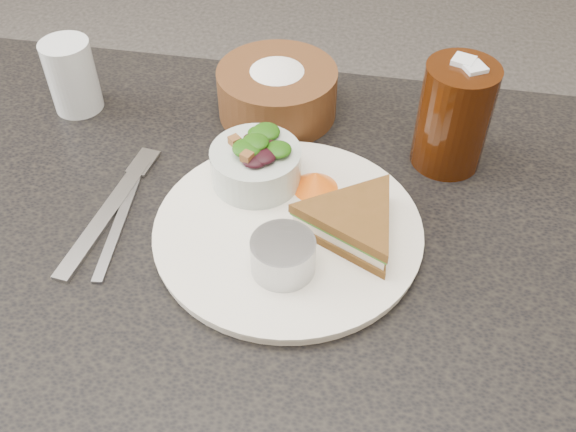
{
  "coord_description": "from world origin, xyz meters",
  "views": [
    {
      "loc": [
        0.15,
        -0.49,
        1.29
      ],
      "look_at": [
        0.06,
        0.0,
        0.78
      ],
      "focal_mm": 40.0,
      "sensor_mm": 36.0,
      "label": 1
    }
  ],
  "objects_px": {
    "salad_bowl": "(256,160)",
    "cola_glass": "(455,113)",
    "sandwich": "(354,222)",
    "bread_basket": "(277,85)",
    "water_glass": "(72,76)",
    "dressing_ramekin": "(283,256)",
    "dinner_plate": "(288,230)",
    "dining_table": "(249,393)"
  },
  "relations": [
    {
      "from": "dressing_ramekin",
      "to": "bread_basket",
      "type": "height_order",
      "value": "bread_basket"
    },
    {
      "from": "bread_basket",
      "to": "salad_bowl",
      "type": "bearing_deg",
      "value": -88.09
    },
    {
      "from": "dining_table",
      "to": "cola_glass",
      "type": "distance_m",
      "value": 0.54
    },
    {
      "from": "dinner_plate",
      "to": "water_glass",
      "type": "distance_m",
      "value": 0.39
    },
    {
      "from": "water_glass",
      "to": "dinner_plate",
      "type": "bearing_deg",
      "value": -29.57
    },
    {
      "from": "salad_bowl",
      "to": "cola_glass",
      "type": "xyz_separation_m",
      "value": [
        0.23,
        0.1,
        0.03
      ]
    },
    {
      "from": "dining_table",
      "to": "cola_glass",
      "type": "xyz_separation_m",
      "value": [
        0.24,
        0.17,
        0.45
      ]
    },
    {
      "from": "water_glass",
      "to": "cola_glass",
      "type": "bearing_deg",
      "value": -2.66
    },
    {
      "from": "bread_basket",
      "to": "sandwich",
      "type": "bearing_deg",
      "value": -60.02
    },
    {
      "from": "sandwich",
      "to": "cola_glass",
      "type": "distance_m",
      "value": 0.2
    },
    {
      "from": "salad_bowl",
      "to": "dressing_ramekin",
      "type": "height_order",
      "value": "salad_bowl"
    },
    {
      "from": "dining_table",
      "to": "dressing_ramekin",
      "type": "distance_m",
      "value": 0.42
    },
    {
      "from": "dining_table",
      "to": "cola_glass",
      "type": "bearing_deg",
      "value": 35.81
    },
    {
      "from": "dining_table",
      "to": "dressing_ramekin",
      "type": "height_order",
      "value": "dressing_ramekin"
    },
    {
      "from": "salad_bowl",
      "to": "bread_basket",
      "type": "relative_size",
      "value": 0.67
    },
    {
      "from": "salad_bowl",
      "to": "water_glass",
      "type": "xyz_separation_m",
      "value": [
        -0.28,
        0.12,
        0.01
      ]
    },
    {
      "from": "dinner_plate",
      "to": "bread_basket",
      "type": "xyz_separation_m",
      "value": [
        -0.06,
        0.23,
        0.04
      ]
    },
    {
      "from": "dinner_plate",
      "to": "sandwich",
      "type": "distance_m",
      "value": 0.08
    },
    {
      "from": "dinner_plate",
      "to": "cola_glass",
      "type": "distance_m",
      "value": 0.25
    },
    {
      "from": "sandwich",
      "to": "cola_glass",
      "type": "height_order",
      "value": "cola_glass"
    },
    {
      "from": "dining_table",
      "to": "dressing_ramekin",
      "type": "xyz_separation_m",
      "value": [
        0.07,
        -0.06,
        0.41
      ]
    },
    {
      "from": "bread_basket",
      "to": "cola_glass",
      "type": "height_order",
      "value": "cola_glass"
    },
    {
      "from": "dinner_plate",
      "to": "salad_bowl",
      "type": "xyz_separation_m",
      "value": [
        -0.05,
        0.07,
        0.04
      ]
    },
    {
      "from": "salad_bowl",
      "to": "bread_basket",
      "type": "height_order",
      "value": "bread_basket"
    },
    {
      "from": "dining_table",
      "to": "salad_bowl",
      "type": "distance_m",
      "value": 0.43
    },
    {
      "from": "sandwich",
      "to": "salad_bowl",
      "type": "bearing_deg",
      "value": 177.15
    },
    {
      "from": "cola_glass",
      "to": "dining_table",
      "type": "bearing_deg",
      "value": -144.19
    },
    {
      "from": "dining_table",
      "to": "dinner_plate",
      "type": "distance_m",
      "value": 0.39
    },
    {
      "from": "cola_glass",
      "to": "bread_basket",
      "type": "bearing_deg",
      "value": 165.24
    },
    {
      "from": "dining_table",
      "to": "sandwich",
      "type": "xyz_separation_m",
      "value": [
        0.14,
        0.0,
        0.41
      ]
    },
    {
      "from": "sandwich",
      "to": "bread_basket",
      "type": "relative_size",
      "value": 0.89
    },
    {
      "from": "dressing_ramekin",
      "to": "cola_glass",
      "type": "xyz_separation_m",
      "value": [
        0.17,
        0.23,
        0.04
      ]
    },
    {
      "from": "salad_bowl",
      "to": "cola_glass",
      "type": "bearing_deg",
      "value": 23.05
    },
    {
      "from": "dining_table",
      "to": "water_glass",
      "type": "bearing_deg",
      "value": 144.65
    },
    {
      "from": "sandwich",
      "to": "cola_glass",
      "type": "relative_size",
      "value": 0.97
    },
    {
      "from": "dressing_ramekin",
      "to": "salad_bowl",
      "type": "bearing_deg",
      "value": 113.76
    },
    {
      "from": "dinner_plate",
      "to": "water_glass",
      "type": "bearing_deg",
      "value": 150.43
    },
    {
      "from": "dining_table",
      "to": "bread_basket",
      "type": "height_order",
      "value": "bread_basket"
    },
    {
      "from": "sandwich",
      "to": "water_glass",
      "type": "relative_size",
      "value": 1.44
    },
    {
      "from": "dinner_plate",
      "to": "cola_glass",
      "type": "xyz_separation_m",
      "value": [
        0.17,
        0.17,
        0.07
      ]
    },
    {
      "from": "sandwich",
      "to": "dressing_ramekin",
      "type": "relative_size",
      "value": 2.12
    },
    {
      "from": "sandwich",
      "to": "salad_bowl",
      "type": "distance_m",
      "value": 0.14
    }
  ]
}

